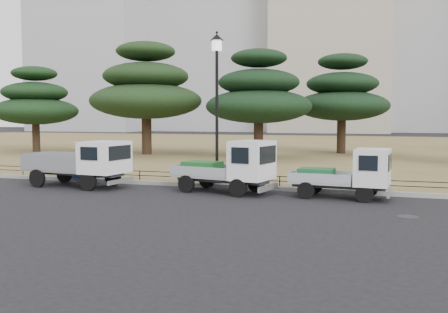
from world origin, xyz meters
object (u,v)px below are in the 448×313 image
(street_lamp, at_px, (217,83))
(tarp_pile, at_px, (84,169))
(truck_large, at_px, (82,161))
(truck_kei_rear, at_px, (348,174))
(truck_kei_front, at_px, (230,167))

(street_lamp, bearing_deg, tarp_pile, -179.79)
(truck_large, relative_size, truck_kei_rear, 1.29)
(truck_kei_rear, bearing_deg, truck_large, -173.10)
(truck_kei_front, bearing_deg, tarp_pile, 179.85)
(truck_large, bearing_deg, tarp_pile, 126.51)
(truck_large, distance_m, tarp_pile, 2.17)
(truck_kei_front, xyz_separation_m, street_lamp, (-1.01, 1.44, 3.18))
(street_lamp, relative_size, tarp_pile, 3.56)
(truck_large, distance_m, truck_kei_rear, 10.33)
(street_lamp, bearing_deg, truck_kei_rear, -14.62)
(truck_kei_rear, distance_m, tarp_pile, 11.51)
(truck_large, height_order, tarp_pile, truck_large)
(truck_large, height_order, truck_kei_rear, truck_large)
(truck_large, xyz_separation_m, truck_kei_rear, (10.32, 0.45, -0.17))
(truck_kei_front, height_order, truck_kei_rear, truck_kei_front)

